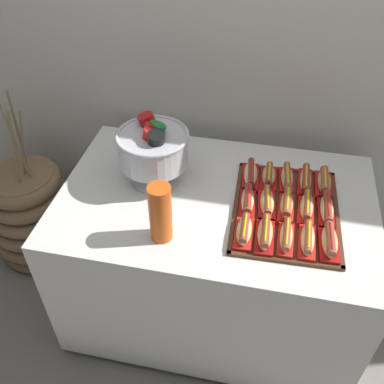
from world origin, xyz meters
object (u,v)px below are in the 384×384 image
(buffet_table, at_px, (213,255))
(hot_dog_14, at_px, (324,182))
(hot_dog_5, at_px, (248,201))
(hot_dog_8, at_px, (307,207))
(hot_dog_13, at_px, (305,180))
(hot_dog_6, at_px, (267,203))
(punch_bowl, at_px, (153,148))
(hot_dog_10, at_px, (251,174))
(hot_dog_4, at_px, (329,242))
(hot_dog_12, at_px, (287,178))
(hot_dog_3, at_px, (308,239))
(hot_dog_0, at_px, (244,231))
(hot_dog_11, at_px, (269,176))
(cup_stack, at_px, (160,213))
(serving_tray, at_px, (285,211))
(floor_vase, at_px, (33,214))
(hot_dog_2, at_px, (286,237))
(hot_dog_9, at_px, (327,209))
(hot_dog_7, at_px, (287,204))
(hot_dog_1, at_px, (265,234))

(buffet_table, height_order, hot_dog_14, hot_dog_14)
(hot_dog_5, bearing_deg, hot_dog_8, 1.89)
(hot_dog_8, relative_size, hot_dog_13, 0.94)
(hot_dog_6, bearing_deg, punch_bowl, 168.57)
(hot_dog_6, distance_m, hot_dog_8, 0.15)
(hot_dog_10, relative_size, hot_dog_13, 1.01)
(hot_dog_4, height_order, hot_dog_12, hot_dog_4)
(hot_dog_3, bearing_deg, hot_dog_5, 145.64)
(hot_dog_10, xyz_separation_m, hot_dog_12, (0.15, 0.00, -0.00))
(hot_dog_0, bearing_deg, hot_dog_11, 79.09)
(hot_dog_0, height_order, cup_stack, cup_stack)
(serving_tray, bearing_deg, floor_vase, 170.49)
(hot_dog_2, height_order, hot_dog_5, hot_dog_5)
(hot_dog_8, relative_size, hot_dog_11, 1.10)
(hot_dog_3, distance_m, hot_dog_8, 0.17)
(floor_vase, xyz_separation_m, hot_dog_9, (1.47, -0.22, 0.53))
(hot_dog_4, relative_size, hot_dog_7, 0.97)
(serving_tray, relative_size, hot_dog_2, 3.15)
(hot_dog_1, height_order, hot_dog_9, hot_dog_9)
(hot_dog_4, distance_m, hot_dog_7, 0.22)
(hot_dog_2, bearing_deg, hot_dog_0, -178.11)
(hot_dog_9, xyz_separation_m, hot_dog_14, (-0.01, 0.16, -0.00))
(hot_dog_6, bearing_deg, buffet_table, 172.03)
(hot_dog_12, height_order, hot_dog_13, same)
(hot_dog_11, bearing_deg, hot_dog_9, -34.36)
(hot_dog_1, relative_size, hot_dog_10, 0.98)
(hot_dog_0, height_order, hot_dog_2, hot_dog_0)
(punch_bowl, bearing_deg, hot_dog_4, -19.75)
(hot_dog_8, distance_m, hot_dog_9, 0.08)
(hot_dog_11, bearing_deg, hot_dog_4, -53.82)
(hot_dog_12, height_order, punch_bowl, punch_bowl)
(hot_dog_5, bearing_deg, punch_bowl, 166.18)
(buffet_table, relative_size, hot_dog_5, 7.32)
(hot_dog_5, bearing_deg, buffet_table, 166.40)
(hot_dog_14, bearing_deg, hot_dog_4, -88.11)
(hot_dog_2, distance_m, hot_dog_12, 0.33)
(hot_dog_1, xyz_separation_m, punch_bowl, (-0.48, 0.26, 0.12))
(serving_tray, height_order, hot_dog_0, hot_dog_0)
(hot_dog_8, xyz_separation_m, hot_dog_9, (0.07, 0.00, 0.00))
(hot_dog_0, height_order, hot_dog_8, hot_dog_8)
(hot_dog_4, distance_m, hot_dog_12, 0.36)
(hot_dog_9, bearing_deg, hot_dog_5, -178.11)
(hot_dog_2, distance_m, hot_dog_6, 0.18)
(hot_dog_12, bearing_deg, hot_dog_11, -178.11)
(hot_dog_0, bearing_deg, hot_dog_1, 1.89)
(serving_tray, height_order, hot_dog_2, hot_dog_2)
(hot_dog_3, xyz_separation_m, hot_dog_14, (0.06, 0.33, 0.00))
(hot_dog_12, bearing_deg, hot_dog_1, -100.91)
(serving_tray, xyz_separation_m, hot_dog_12, (-0.01, 0.16, 0.03))
(hot_dog_2, height_order, hot_dog_4, hot_dog_4)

